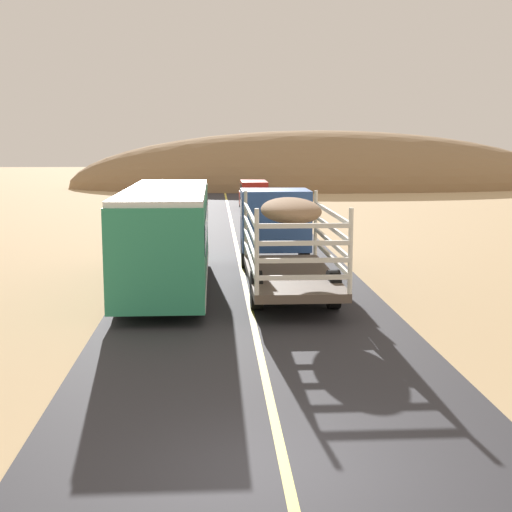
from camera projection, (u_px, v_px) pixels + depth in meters
ground_plane at (286, 477)px, 10.16m from camera, size 240.00×240.00×0.00m
road_surface at (286, 476)px, 10.16m from camera, size 8.00×120.00×0.02m
road_centre_line at (286, 475)px, 10.16m from camera, size 0.16×117.60×0.00m
livestock_truck at (280, 227)px, 24.36m from camera, size 2.53×9.70×3.02m
bus at (167, 235)px, 22.61m from camera, size 2.54×10.00×3.21m
car_far at (254, 194)px, 49.28m from camera, size 1.90×4.62×1.93m
distant_hill at (320, 187)px, 73.11m from camera, size 50.75×18.79×11.39m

